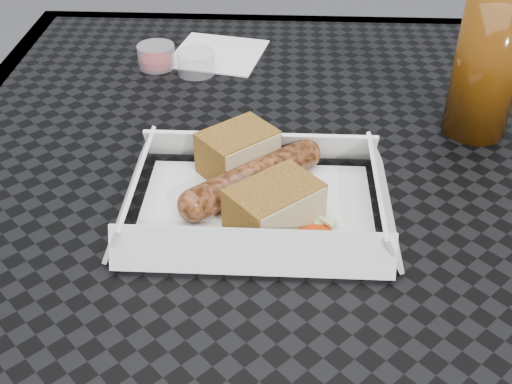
{
  "coord_description": "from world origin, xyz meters",
  "views": [
    {
      "loc": [
        -0.01,
        -0.59,
        1.13
      ],
      "look_at": [
        -0.03,
        -0.11,
        0.78
      ],
      "focal_mm": 45.0,
      "sensor_mm": 36.0,
      "label": 1
    }
  ],
  "objects_px": {
    "patio_table": "(291,208)",
    "food_tray": "(257,209)",
    "bratwurst": "(253,178)",
    "drink_glass": "(486,68)"
  },
  "relations": [
    {
      "from": "food_tray",
      "to": "bratwurst",
      "type": "bearing_deg",
      "value": 100.71
    },
    {
      "from": "patio_table",
      "to": "food_tray",
      "type": "xyz_separation_m",
      "value": [
        -0.03,
        -0.1,
        0.08
      ]
    },
    {
      "from": "food_tray",
      "to": "bratwurst",
      "type": "relative_size",
      "value": 1.63
    },
    {
      "from": "drink_glass",
      "to": "food_tray",
      "type": "bearing_deg",
      "value": -146.0
    },
    {
      "from": "bratwurst",
      "to": "drink_glass",
      "type": "relative_size",
      "value": 0.88
    },
    {
      "from": "bratwurst",
      "to": "drink_glass",
      "type": "bearing_deg",
      "value": 28.95
    },
    {
      "from": "bratwurst",
      "to": "patio_table",
      "type": "bearing_deg",
      "value": 63.0
    },
    {
      "from": "patio_table",
      "to": "food_tray",
      "type": "height_order",
      "value": "food_tray"
    },
    {
      "from": "food_tray",
      "to": "drink_glass",
      "type": "xyz_separation_m",
      "value": [
        0.24,
        0.16,
        0.08
      ]
    },
    {
      "from": "patio_table",
      "to": "bratwurst",
      "type": "bearing_deg",
      "value": -117.0
    }
  ]
}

